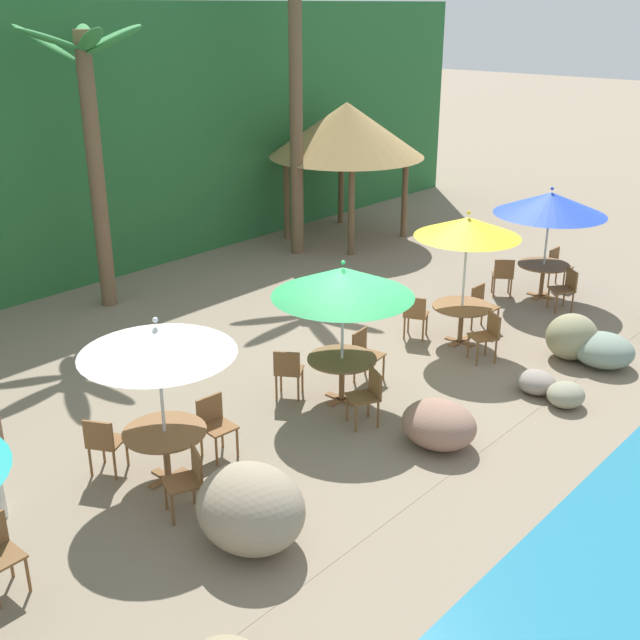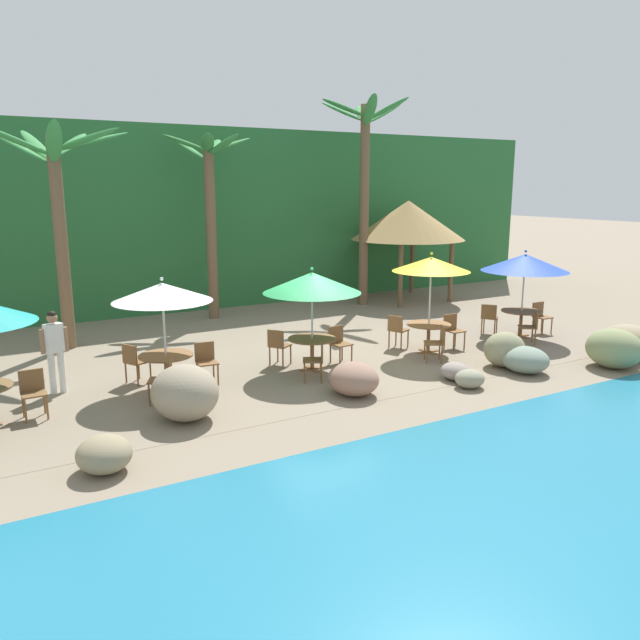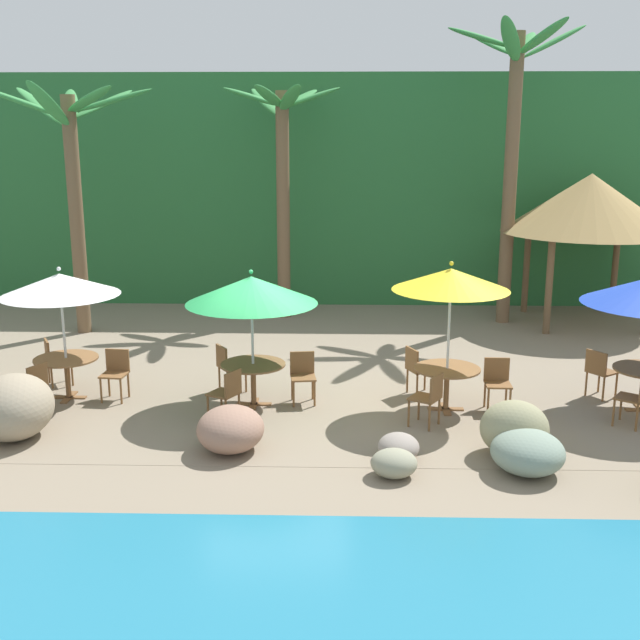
{
  "view_description": "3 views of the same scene",
  "coord_description": "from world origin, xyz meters",
  "px_view_note": "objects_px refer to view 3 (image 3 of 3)",
  "views": [
    {
      "loc": [
        -9.03,
        -7.34,
        5.91
      ],
      "look_at": [
        -0.4,
        0.36,
        1.27
      ],
      "focal_mm": 44.23,
      "sensor_mm": 36.0,
      "label": 1
    },
    {
      "loc": [
        -7.05,
        -12.07,
        4.13
      ],
      "look_at": [
        -0.0,
        0.22,
        1.06
      ],
      "focal_mm": 35.03,
      "sensor_mm": 36.0,
      "label": 2
    },
    {
      "loc": [
        1.08,
        -12.64,
        4.58
      ],
      "look_at": [
        0.73,
        0.49,
        1.36
      ],
      "focal_mm": 43.67,
      "sensor_mm": 36.0,
      "label": 3
    }
  ],
  "objects_px": {
    "chair_yellow_inland": "(417,367)",
    "palapa_hut": "(590,204)",
    "chair_white_left": "(33,385)",
    "palm_tree_third": "(513,130)",
    "umbrella_green": "(251,290)",
    "palm_tree_second": "(283,165)",
    "chair_blue_inland": "(599,370)",
    "dining_table_yellow": "(447,375)",
    "palm_tree_nearest": "(73,160)",
    "dining_table_white": "(66,365)",
    "chair_white_inland": "(54,358)",
    "chair_white_seaward": "(116,370)",
    "chair_green_inland": "(228,365)",
    "chair_blue_left": "(636,396)",
    "chair_yellow_left": "(430,396)",
    "chair_green_left": "(228,391)",
    "chair_green_seaward": "(303,373)",
    "dining_table_green": "(253,371)",
    "umbrella_yellow": "(451,279)",
    "umbrella_white": "(60,285)",
    "chair_yellow_seaward": "(497,380)"
  },
  "relations": [
    {
      "from": "chair_white_inland",
      "to": "chair_white_left",
      "type": "bearing_deg",
      "value": -82.25
    },
    {
      "from": "chair_white_left",
      "to": "chair_green_seaward",
      "type": "relative_size",
      "value": 1.0
    },
    {
      "from": "chair_yellow_inland",
      "to": "palapa_hut",
      "type": "xyz_separation_m",
      "value": [
        4.52,
        5.51,
        2.36
      ]
    },
    {
      "from": "palm_tree_third",
      "to": "chair_white_left",
      "type": "bearing_deg",
      "value": -143.51
    },
    {
      "from": "chair_white_seaward",
      "to": "chair_green_seaward",
      "type": "distance_m",
      "value": 3.26
    },
    {
      "from": "chair_blue_inland",
      "to": "chair_yellow_left",
      "type": "bearing_deg",
      "value": -154.92
    },
    {
      "from": "chair_white_inland",
      "to": "palapa_hut",
      "type": "xyz_separation_m",
      "value": [
        11.11,
        5.13,
        2.36
      ]
    },
    {
      "from": "chair_yellow_inland",
      "to": "palm_tree_nearest",
      "type": "height_order",
      "value": "palm_tree_nearest"
    },
    {
      "from": "umbrella_green",
      "to": "chair_blue_inland",
      "type": "relative_size",
      "value": 2.7
    },
    {
      "from": "umbrella_green",
      "to": "palm_tree_second",
      "type": "height_order",
      "value": "palm_tree_second"
    },
    {
      "from": "dining_table_white",
      "to": "umbrella_green",
      "type": "height_order",
      "value": "umbrella_green"
    },
    {
      "from": "chair_white_seaward",
      "to": "palm_tree_third",
      "type": "distance_m",
      "value": 10.6
    },
    {
      "from": "chair_white_seaward",
      "to": "chair_white_left",
      "type": "distance_m",
      "value": 1.4
    },
    {
      "from": "chair_yellow_inland",
      "to": "palapa_hut",
      "type": "distance_m",
      "value": 7.51
    },
    {
      "from": "umbrella_green",
      "to": "palm_tree_nearest",
      "type": "xyz_separation_m",
      "value": [
        -4.48,
        4.88,
        1.92
      ]
    },
    {
      "from": "dining_table_green",
      "to": "umbrella_yellow",
      "type": "relative_size",
      "value": 0.43
    },
    {
      "from": "chair_green_seaward",
      "to": "chair_yellow_inland",
      "type": "bearing_deg",
      "value": 10.93
    },
    {
      "from": "chair_white_inland",
      "to": "chair_white_left",
      "type": "height_order",
      "value": "same"
    },
    {
      "from": "umbrella_green",
      "to": "palm_tree_third",
      "type": "relative_size",
      "value": 0.34
    },
    {
      "from": "chair_white_left",
      "to": "palm_tree_third",
      "type": "height_order",
      "value": "palm_tree_third"
    },
    {
      "from": "chair_green_left",
      "to": "chair_white_seaward",
      "type": "bearing_deg",
      "value": 153.3
    },
    {
      "from": "umbrella_white",
      "to": "chair_blue_inland",
      "type": "bearing_deg",
      "value": 1.67
    },
    {
      "from": "dining_table_yellow",
      "to": "chair_yellow_seaward",
      "type": "bearing_deg",
      "value": 4.74
    },
    {
      "from": "umbrella_white",
      "to": "chair_white_left",
      "type": "distance_m",
      "value": 1.74
    },
    {
      "from": "chair_white_left",
      "to": "palm_tree_nearest",
      "type": "xyz_separation_m",
      "value": [
        -0.93,
        5.43,
        3.41
      ]
    },
    {
      "from": "dining_table_white",
      "to": "chair_green_inland",
      "type": "height_order",
      "value": "chair_green_inland"
    },
    {
      "from": "chair_yellow_seaward",
      "to": "palm_tree_third",
      "type": "height_order",
      "value": "palm_tree_third"
    },
    {
      "from": "dining_table_white",
      "to": "chair_white_inland",
      "type": "distance_m",
      "value": 0.86
    },
    {
      "from": "chair_white_seaward",
      "to": "chair_white_inland",
      "type": "relative_size",
      "value": 1.0
    },
    {
      "from": "chair_green_seaward",
      "to": "dining_table_yellow",
      "type": "xyz_separation_m",
      "value": [
        2.42,
        -0.36,
        0.1
      ]
    },
    {
      "from": "chair_green_inland",
      "to": "chair_blue_left",
      "type": "relative_size",
      "value": 1.0
    },
    {
      "from": "chair_white_left",
      "to": "chair_blue_inland",
      "type": "height_order",
      "value": "same"
    },
    {
      "from": "chair_yellow_left",
      "to": "chair_white_seaward",
      "type": "bearing_deg",
      "value": 167.33
    },
    {
      "from": "chair_white_seaward",
      "to": "chair_blue_inland",
      "type": "height_order",
      "value": "same"
    },
    {
      "from": "umbrella_white",
      "to": "chair_green_inland",
      "type": "bearing_deg",
      "value": 8.51
    },
    {
      "from": "dining_table_white",
      "to": "umbrella_yellow",
      "type": "relative_size",
      "value": 0.43
    },
    {
      "from": "dining_table_white",
      "to": "chair_green_seaward",
      "type": "height_order",
      "value": "chair_green_seaward"
    },
    {
      "from": "umbrella_green",
      "to": "umbrella_white",
      "type": "bearing_deg",
      "value": 175.53
    },
    {
      "from": "chair_white_inland",
      "to": "chair_yellow_seaward",
      "type": "xyz_separation_m",
      "value": [
        7.87,
        -1.05,
        0.0
      ]
    },
    {
      "from": "umbrella_white",
      "to": "chair_yellow_seaward",
      "type": "xyz_separation_m",
      "value": [
        7.39,
        -0.34,
        -1.52
      ]
    },
    {
      "from": "umbrella_white",
      "to": "dining_table_white",
      "type": "relative_size",
      "value": 2.13
    },
    {
      "from": "palm_tree_nearest",
      "to": "dining_table_white",
      "type": "bearing_deg",
      "value": -75.44
    },
    {
      "from": "dining_table_green",
      "to": "umbrella_yellow",
      "type": "height_order",
      "value": "umbrella_yellow"
    },
    {
      "from": "umbrella_white",
      "to": "palm_tree_second",
      "type": "bearing_deg",
      "value": 61.82
    },
    {
      "from": "chair_blue_inland",
      "to": "palapa_hut",
      "type": "height_order",
      "value": "palapa_hut"
    },
    {
      "from": "dining_table_yellow",
      "to": "palm_tree_second",
      "type": "height_order",
      "value": "palm_tree_second"
    },
    {
      "from": "chair_green_inland",
      "to": "chair_blue_left",
      "type": "xyz_separation_m",
      "value": [
        6.66,
        -1.52,
        0.0
      ]
    },
    {
      "from": "dining_table_yellow",
      "to": "chair_yellow_left",
      "type": "distance_m",
      "value": 0.86
    },
    {
      "from": "dining_table_yellow",
      "to": "chair_blue_inland",
      "type": "distance_m",
      "value": 2.83
    },
    {
      "from": "chair_yellow_seaward",
      "to": "chair_blue_left",
      "type": "relative_size",
      "value": 1.0
    }
  ]
}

